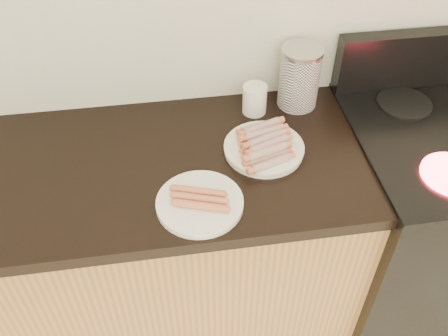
{
  "coord_description": "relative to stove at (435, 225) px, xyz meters",
  "views": [
    {
      "loc": [
        -0.18,
        0.61,
        1.92
      ],
      "look_at": [
        -0.03,
        1.62,
        0.92
      ],
      "focal_mm": 40.0,
      "sensor_mm": 36.0,
      "label": 1
    }
  ],
  "objects": [
    {
      "name": "hotdog_pile",
      "position": [
        -0.68,
        0.02,
        0.48
      ],
      "size": [
        0.12,
        0.23,
        0.05
      ],
      "rotation": [
        0.0,
        0.0,
        0.28
      ],
      "color": "maroon",
      "rests_on": "main_plate"
    },
    {
      "name": "burner_far_left",
      "position": [
        -0.17,
        0.17,
        0.46
      ],
      "size": [
        0.18,
        0.18,
        0.01
      ],
      "primitive_type": "cylinder",
      "color": "black",
      "rests_on": "stove"
    },
    {
      "name": "cabinet_base",
      "position": [
        -1.48,
        0.01,
        -0.03
      ],
      "size": [
        2.2,
        0.59,
        0.86
      ],
      "primitive_type": "cube",
      "color": "#A3783A",
      "rests_on": "floor"
    },
    {
      "name": "stove_panel",
      "position": [
        0.0,
        0.28,
        0.55
      ],
      "size": [
        0.76,
        0.06,
        0.2
      ],
      "primitive_type": "cube",
      "color": "black",
      "rests_on": "stove"
    },
    {
      "name": "plain_sausages",
      "position": [
        -0.89,
        -0.16,
        0.47
      ],
      "size": [
        0.14,
        0.12,
        0.02
      ],
      "rotation": [
        0.0,
        0.0,
        -0.32
      ],
      "color": "#BB5C33",
      "rests_on": "side_plate"
    },
    {
      "name": "mug",
      "position": [
        -0.67,
        0.22,
        0.49
      ],
      "size": [
        0.1,
        0.1,
        0.1
      ],
      "primitive_type": "cylinder",
      "rotation": [
        0.0,
        0.0,
        -0.42
      ],
      "color": "silver",
      "rests_on": "counter_slab"
    },
    {
      "name": "side_plate",
      "position": [
        -0.89,
        -0.17,
        0.45
      ],
      "size": [
        0.31,
        0.31,
        0.02
      ],
      "primitive_type": "cylinder",
      "rotation": [
        0.0,
        0.0,
        0.42
      ],
      "color": "silver",
      "rests_on": "counter_slab"
    },
    {
      "name": "main_plate",
      "position": [
        -0.68,
        0.02,
        0.45
      ],
      "size": [
        0.3,
        0.3,
        0.02
      ],
      "primitive_type": "cylinder",
      "rotation": [
        0.0,
        0.0,
        -0.33
      ],
      "color": "white",
      "rests_on": "counter_slab"
    },
    {
      "name": "canister",
      "position": [
        -0.52,
        0.24,
        0.55
      ],
      "size": [
        0.13,
        0.13,
        0.21
      ],
      "rotation": [
        0.0,
        0.0,
        0.29
      ],
      "color": "silver",
      "rests_on": "counter_slab"
    },
    {
      "name": "stove",
      "position": [
        0.0,
        0.0,
        0.0
      ],
      "size": [
        0.76,
        0.65,
        0.91
      ],
      "color": "black",
      "rests_on": "floor"
    }
  ]
}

